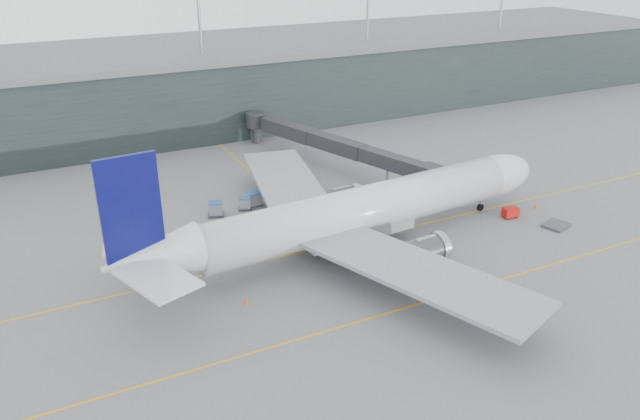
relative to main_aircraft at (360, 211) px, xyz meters
name	(u,v)px	position (x,y,z in m)	size (l,w,h in m)	color
ground	(283,240)	(-7.90, 5.62, -4.71)	(320.00, 320.00, 0.00)	#515156
taxiline_a	(296,253)	(-7.90, 1.62, -4.70)	(160.00, 0.25, 0.02)	gold
taxiline_b	(361,321)	(-7.90, -14.38, -4.70)	(160.00, 0.25, 0.02)	gold
taxiline_lead_main	(261,181)	(-2.90, 25.62, -4.70)	(0.25, 60.00, 0.02)	gold
terminal	(166,86)	(-7.91, 63.62, 2.91)	(240.00, 36.00, 29.00)	#1D2726
main_aircraft	(360,211)	(0.00, 0.00, 0.00)	(59.92, 56.14, 16.80)	silver
jet_bridge	(336,140)	(11.12, 27.35, -0.45)	(14.36, 42.66, 5.70)	#28282C
gse_cart	(510,212)	(22.76, -1.97, -3.92)	(2.21, 1.55, 1.42)	red
baggage_dolly	(556,225)	(26.24, -6.92, -4.51)	(3.35, 2.68, 0.34)	#3A3A3F
uld_a	(216,209)	(-13.21, 16.51, -3.66)	(2.62, 2.34, 2.00)	#3E3E44
uld_b	(245,203)	(-8.83, 16.80, -3.80)	(2.36, 2.15, 1.74)	#3E3E44
uld_c	(254,199)	(-7.37, 17.26, -3.62)	(2.43, 2.02, 2.08)	#3E3E44
cone_nose	(536,206)	(28.07, -1.30, -4.33)	(0.48, 0.48, 0.76)	#E0540C
cone_wing_stbd	(433,283)	(2.61, -12.09, -4.36)	(0.45, 0.45, 0.71)	#CB470B
cone_wing_port	(306,197)	(0.27, 16.02, -4.34)	(0.46, 0.46, 0.74)	orange
cone_tail	(246,301)	(-17.20, -6.29, -4.36)	(0.45, 0.45, 0.71)	#F6420D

